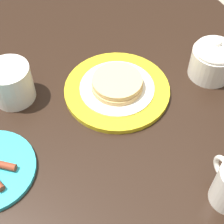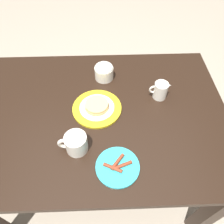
# 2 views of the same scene
# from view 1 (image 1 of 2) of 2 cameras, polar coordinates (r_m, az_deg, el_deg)

# --- Properties ---
(ground_plane) EXTENTS (8.00, 8.00, 0.00)m
(ground_plane) POSITION_cam_1_polar(r_m,az_deg,el_deg) (1.42, -0.29, -17.26)
(ground_plane) COLOR gray
(dining_table) EXTENTS (1.27, 0.88, 0.74)m
(dining_table) POSITION_cam_1_polar(r_m,az_deg,el_deg) (0.87, -0.45, -2.19)
(dining_table) COLOR black
(dining_table) RESTS_ON ground_plane
(pancake_plate) EXTENTS (0.24, 0.24, 0.04)m
(pancake_plate) POSITION_cam_1_polar(r_m,az_deg,el_deg) (0.77, 0.84, 4.06)
(pancake_plate) COLOR gold
(pancake_plate) RESTS_ON dining_table
(coffee_mug) EXTENTS (0.12, 0.09, 0.08)m
(coffee_mug) POSITION_cam_1_polar(r_m,az_deg,el_deg) (0.77, -16.48, 4.82)
(coffee_mug) COLOR silver
(coffee_mug) RESTS_ON dining_table
(sugar_bowl) EXTENTS (0.10, 0.10, 0.10)m
(sugar_bowl) POSITION_cam_1_polar(r_m,az_deg,el_deg) (0.81, 16.46, 8.46)
(sugar_bowl) COLOR silver
(sugar_bowl) RESTS_ON dining_table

